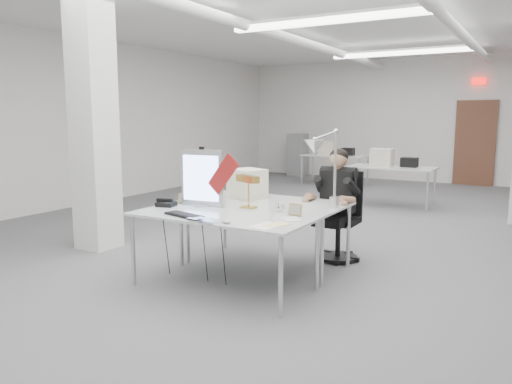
# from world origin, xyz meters

# --- Properties ---
(room_shell) EXTENTS (10.04, 14.04, 3.24)m
(room_shell) POSITION_xyz_m (0.04, 0.13, 1.69)
(room_shell) COLOR #575659
(room_shell) RESTS_ON ground
(desk_main) EXTENTS (1.80, 0.90, 0.02)m
(desk_main) POSITION_xyz_m (0.00, -2.50, 0.74)
(desk_main) COLOR silver
(desk_main) RESTS_ON room_shell
(desk_second) EXTENTS (1.80, 0.90, 0.02)m
(desk_second) POSITION_xyz_m (0.00, -1.60, 0.74)
(desk_second) COLOR silver
(desk_second) RESTS_ON room_shell
(bg_desk_a) EXTENTS (1.60, 0.80, 0.02)m
(bg_desk_a) POSITION_xyz_m (0.20, 3.00, 0.74)
(bg_desk_a) COLOR silver
(bg_desk_a) RESTS_ON room_shell
(bg_desk_b) EXTENTS (1.60, 0.80, 0.02)m
(bg_desk_b) POSITION_xyz_m (-1.80, 5.20, 0.74)
(bg_desk_b) COLOR silver
(bg_desk_b) RESTS_ON room_shell
(filing_cabinet) EXTENTS (0.45, 0.55, 1.20)m
(filing_cabinet) POSITION_xyz_m (-3.50, 6.65, 0.60)
(filing_cabinet) COLOR gray
(filing_cabinet) RESTS_ON room_shell
(office_chair) EXTENTS (0.59, 0.59, 1.15)m
(office_chair) POSITION_xyz_m (0.63, -0.99, 0.57)
(office_chair) COLOR black
(office_chair) RESTS_ON room_shell
(seated_person) EXTENTS (0.56, 0.69, 0.99)m
(seated_person) POSITION_xyz_m (0.63, -1.04, 0.90)
(seated_person) COLOR black
(seated_person) RESTS_ON office_chair
(monitor) EXTENTS (0.49, 0.10, 0.61)m
(monitor) POSITION_xyz_m (-0.45, -2.22, 1.06)
(monitor) COLOR #B5B5BA
(monitor) RESTS_ON desk_main
(pennant) EXTENTS (0.42, 0.06, 0.45)m
(pennant) POSITION_xyz_m (-0.16, -2.26, 1.12)
(pennant) COLOR maroon
(pennant) RESTS_ON monitor
(keyboard) EXTENTS (0.47, 0.25, 0.02)m
(keyboard) POSITION_xyz_m (-0.27, -2.77, 0.77)
(keyboard) COLOR black
(keyboard) RESTS_ON desk_main
(laptop) EXTENTS (0.34, 0.24, 0.03)m
(laptop) POSITION_xyz_m (0.03, -2.92, 0.77)
(laptop) COLOR #B5B5BA
(laptop) RESTS_ON desk_main
(mouse) EXTENTS (0.11, 0.08, 0.04)m
(mouse) POSITION_xyz_m (0.27, -2.85, 0.77)
(mouse) COLOR #A7A7AB
(mouse) RESTS_ON desk_main
(bankers_lamp) EXTENTS (0.35, 0.25, 0.37)m
(bankers_lamp) POSITION_xyz_m (0.04, -2.08, 0.94)
(bankers_lamp) COLOR gold
(bankers_lamp) RESTS_ON desk_main
(desk_phone) EXTENTS (0.22, 0.20, 0.05)m
(desk_phone) POSITION_xyz_m (-0.77, -2.44, 0.78)
(desk_phone) COLOR black
(desk_phone) RESTS_ON desk_main
(picture_frame_left) EXTENTS (0.15, 0.08, 0.12)m
(picture_frame_left) POSITION_xyz_m (-0.70, -2.21, 0.81)
(picture_frame_left) COLOR #9B7843
(picture_frame_left) RESTS_ON desk_main
(picture_frame_right) EXTENTS (0.15, 0.06, 0.12)m
(picture_frame_right) POSITION_xyz_m (0.65, -2.21, 0.81)
(picture_frame_right) COLOR #AC914A
(picture_frame_right) RESTS_ON desk_main
(desk_clock) EXTENTS (0.10, 0.03, 0.10)m
(desk_clock) POSITION_xyz_m (0.42, -2.12, 0.81)
(desk_clock) COLOR #B8B7BC
(desk_clock) RESTS_ON desk_main
(paper_stack_a) EXTENTS (0.26, 0.34, 0.01)m
(paper_stack_a) POSITION_xyz_m (0.63, -2.76, 0.76)
(paper_stack_a) COLOR white
(paper_stack_a) RESTS_ON desk_main
(paper_stack_b) EXTENTS (0.23, 0.26, 0.01)m
(paper_stack_b) POSITION_xyz_m (0.68, -2.67, 0.76)
(paper_stack_b) COLOR #EEE58E
(paper_stack_b) RESTS_ON desk_main
(paper_stack_c) EXTENTS (0.25, 0.26, 0.01)m
(paper_stack_c) POSITION_xyz_m (0.69, -2.39, 0.76)
(paper_stack_c) COLOR silver
(paper_stack_c) RESTS_ON desk_main
(beige_monitor) EXTENTS (0.46, 0.45, 0.34)m
(beige_monitor) POSITION_xyz_m (-0.29, -1.55, 0.93)
(beige_monitor) COLOR beige
(beige_monitor) RESTS_ON desk_second
(architect_lamp) EXTENTS (0.36, 0.73, 0.90)m
(architect_lamp) POSITION_xyz_m (0.82, -1.87, 1.20)
(architect_lamp) COLOR #B3B4B8
(architect_lamp) RESTS_ON desk_second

